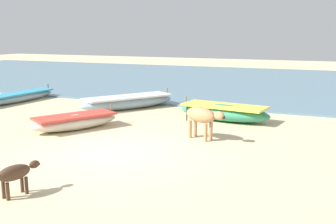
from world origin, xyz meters
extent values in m
plane|color=beige|center=(0.00, 0.00, 0.00)|extent=(80.00, 80.00, 0.00)
cube|color=slate|center=(0.00, 17.15, 0.04)|extent=(60.00, 20.00, 0.08)
ellipsoid|color=#8CA5B7|center=(-8.29, 5.35, 0.21)|extent=(1.17, 4.48, 0.42)
cube|color=#3399BF|center=(-8.29, 5.35, 0.39)|extent=(1.11, 3.95, 0.07)
cube|color=olive|center=(-8.27, 5.68, 0.33)|extent=(0.74, 0.17, 0.04)
cylinder|color=olive|center=(-8.15, 7.38, 0.52)|extent=(0.06, 0.06, 0.20)
ellipsoid|color=#338C66|center=(1.56, 5.13, 0.29)|extent=(3.58, 1.67, 0.58)
cube|color=#EAD84C|center=(1.56, 5.13, 0.54)|extent=(3.17, 1.59, 0.07)
cube|color=olive|center=(1.31, 5.16, 0.45)|extent=(0.26, 1.02, 0.04)
cylinder|color=olive|center=(-0.01, 5.36, 0.68)|extent=(0.06, 0.06, 0.20)
ellipsoid|color=beige|center=(-2.62, 1.87, 0.24)|extent=(2.34, 3.12, 0.49)
cube|color=#CC3F33|center=(-2.62, 1.87, 0.45)|extent=(2.15, 2.80, 0.07)
cube|color=olive|center=(-2.51, 2.07, 0.38)|extent=(0.80, 0.52, 0.04)
cylinder|color=olive|center=(-1.95, 3.08, 0.59)|extent=(0.06, 0.06, 0.20)
ellipsoid|color=#8CA5B7|center=(-2.79, 5.86, 0.27)|extent=(3.30, 4.16, 0.55)
cube|color=white|center=(-2.79, 5.86, 0.51)|extent=(3.00, 3.72, 0.07)
cube|color=olive|center=(-2.61, 6.12, 0.42)|extent=(0.86, 0.63, 0.04)
cylinder|color=olive|center=(-1.69, 7.48, 0.65)|extent=(0.06, 0.06, 0.20)
ellipsoid|color=tan|center=(1.60, 2.29, 0.74)|extent=(1.16, 0.82, 0.47)
ellipsoid|color=tan|center=(2.26, 2.01, 0.82)|extent=(0.41, 0.34, 0.25)
sphere|color=#2D2119|center=(2.40, 1.94, 0.79)|extent=(0.13, 0.13, 0.10)
cylinder|color=tan|center=(1.93, 2.27, 0.27)|extent=(0.11, 0.11, 0.54)
cylinder|color=tan|center=(1.84, 2.06, 0.27)|extent=(0.11, 0.11, 0.54)
cylinder|color=tan|center=(1.36, 2.52, 0.27)|extent=(0.11, 0.11, 0.54)
cylinder|color=tan|center=(1.27, 2.31, 0.27)|extent=(0.11, 0.11, 0.54)
cylinder|color=#2D2119|center=(1.08, 2.52, 0.69)|extent=(0.04, 0.04, 0.44)
ellipsoid|color=#4C3323|center=(-0.35, -3.32, 0.48)|extent=(0.45, 0.75, 0.30)
ellipsoid|color=#4C3323|center=(-0.23, -2.88, 0.53)|extent=(0.19, 0.26, 0.17)
sphere|color=#2D2119|center=(-0.20, -2.78, 0.51)|extent=(0.08, 0.08, 0.06)
cylinder|color=#4C3323|center=(-0.37, -3.11, 0.17)|extent=(0.07, 0.07, 0.35)
cylinder|color=#4C3323|center=(-0.22, -3.15, 0.17)|extent=(0.07, 0.07, 0.35)
cylinder|color=#4C3323|center=(-0.47, -3.50, 0.17)|extent=(0.07, 0.07, 0.35)
cylinder|color=#4C3323|center=(-0.33, -3.54, 0.17)|extent=(0.07, 0.07, 0.35)
camera|label=1|loc=(5.37, -9.18, 3.16)|focal=43.94mm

